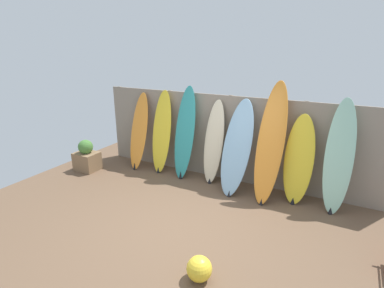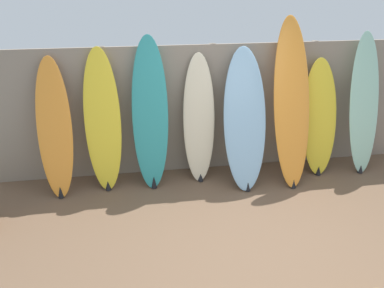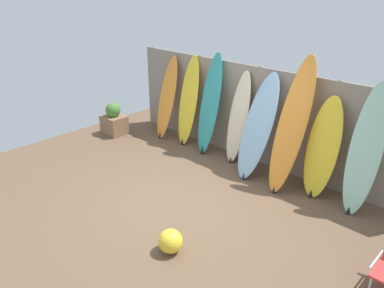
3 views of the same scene
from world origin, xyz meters
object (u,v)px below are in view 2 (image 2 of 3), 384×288
at_px(surfboard_orange_0, 55,130).
at_px(surfboard_teal_2, 150,116).
at_px(surfboard_yellow_6, 320,119).
at_px(surfboard_skyblue_4, 245,120).
at_px(surfboard_orange_5, 292,104).
at_px(surfboard_cream_3, 199,120).
at_px(surfboard_yellow_1, 103,122).
at_px(surfboard_seafoam_7, 364,105).

relative_size(surfboard_orange_0, surfboard_teal_2, 0.88).
distance_m(surfboard_teal_2, surfboard_yellow_6, 2.35).
relative_size(surfboard_orange_0, surfboard_yellow_6, 1.08).
height_order(surfboard_skyblue_4, surfboard_orange_5, surfboard_orange_5).
relative_size(surfboard_orange_0, surfboard_cream_3, 1.01).
relative_size(surfboard_yellow_1, surfboard_yellow_6, 1.13).
relative_size(surfboard_skyblue_4, surfboard_orange_5, 0.83).
distance_m(surfboard_yellow_6, surfboard_seafoam_7, 0.65).
relative_size(surfboard_yellow_1, surfboard_teal_2, 0.93).
distance_m(surfboard_teal_2, surfboard_skyblue_4, 1.23).
height_order(surfboard_yellow_6, surfboard_seafoam_7, surfboard_seafoam_7).
bearing_deg(surfboard_orange_0, surfboard_orange_5, -2.22).
bearing_deg(surfboard_orange_5, surfboard_cream_3, 170.50).
relative_size(surfboard_orange_0, surfboard_orange_5, 0.80).
bearing_deg(surfboard_seafoam_7, surfboard_cream_3, 177.83).
xyz_separation_m(surfboard_orange_5, surfboard_yellow_6, (0.50, 0.12, -0.28)).
bearing_deg(surfboard_cream_3, surfboard_orange_0, -177.44).
xyz_separation_m(surfboard_cream_3, surfboard_seafoam_7, (2.33, -0.09, 0.11)).
distance_m(surfboard_yellow_1, surfboard_cream_3, 1.26).
height_order(surfboard_orange_0, surfboard_yellow_1, surfboard_yellow_1).
bearing_deg(surfboard_seafoam_7, surfboard_orange_0, 179.92).
bearing_deg(surfboard_teal_2, surfboard_cream_3, 5.41).
height_order(surfboard_orange_0, surfboard_teal_2, surfboard_teal_2).
bearing_deg(surfboard_teal_2, surfboard_skyblue_4, -6.66).
height_order(surfboard_yellow_1, surfboard_cream_3, surfboard_yellow_1).
bearing_deg(surfboard_seafoam_7, surfboard_yellow_1, 179.05).
xyz_separation_m(surfboard_teal_2, surfboard_cream_3, (0.65, 0.06, -0.12)).
distance_m(surfboard_orange_0, surfboard_yellow_6, 3.55).
bearing_deg(surfboard_cream_3, surfboard_teal_2, -174.59).
bearing_deg(surfboard_teal_2, surfboard_orange_5, -4.30).
xyz_separation_m(surfboard_yellow_1, surfboard_orange_5, (2.46, -0.17, 0.17)).
distance_m(surfboard_yellow_1, surfboard_orange_5, 2.47).
xyz_separation_m(surfboard_teal_2, surfboard_orange_5, (1.85, -0.14, 0.11)).
bearing_deg(surfboard_orange_5, surfboard_seafoam_7, 5.70).
xyz_separation_m(surfboard_teal_2, surfboard_seafoam_7, (2.98, -0.03, -0.00)).
height_order(surfboard_orange_0, surfboard_yellow_6, surfboard_orange_0).
height_order(surfboard_teal_2, surfboard_cream_3, surfboard_teal_2).
relative_size(surfboard_orange_5, surfboard_seafoam_7, 1.11).
xyz_separation_m(surfboard_orange_0, surfboard_teal_2, (1.20, 0.02, 0.11)).
distance_m(surfboard_orange_0, surfboard_cream_3, 1.85).
height_order(surfboard_orange_0, surfboard_seafoam_7, surfboard_seafoam_7).
bearing_deg(surfboard_orange_5, surfboard_yellow_1, 176.00).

